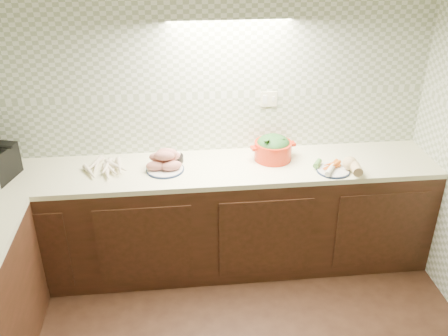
{
  "coord_description": "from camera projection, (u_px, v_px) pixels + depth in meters",
  "views": [
    {
      "loc": [
        -0.19,
        -1.83,
        2.66
      ],
      "look_at": [
        0.14,
        1.25,
        1.02
      ],
      "focal_mm": 40.0,
      "sensor_mm": 36.0,
      "label": 1
    }
  ],
  "objects": [
    {
      "name": "veg_plate",
      "position": [
        340.0,
        166.0,
        3.7
      ],
      "size": [
        0.34,
        0.26,
        0.12
      ],
      "rotation": [
        0.0,
        0.0,
        -0.25
      ],
      "color": "#121E3B",
      "rests_on": "counter"
    },
    {
      "name": "counter",
      "position": [
        106.0,
        294.0,
        3.19
      ],
      "size": [
        3.6,
        3.6,
        0.9
      ],
      "color": "black",
      "rests_on": "ground"
    },
    {
      "name": "dutch_oven",
      "position": [
        273.0,
        148.0,
        3.85
      ],
      "size": [
        0.36,
        0.33,
        0.2
      ],
      "rotation": [
        0.0,
        0.0,
        0.16
      ],
      "color": "red",
      "rests_on": "counter"
    },
    {
      "name": "room",
      "position": [
        222.0,
        181.0,
        2.11
      ],
      "size": [
        3.6,
        3.6,
        2.6
      ],
      "color": "black",
      "rests_on": "ground"
    },
    {
      "name": "onion_bowl",
      "position": [
        174.0,
        157.0,
        3.83
      ],
      "size": [
        0.14,
        0.14,
        0.11
      ],
      "color": "black",
      "rests_on": "counter"
    },
    {
      "name": "sweet_potato_plate",
      "position": [
        165.0,
        162.0,
        3.7
      ],
      "size": [
        0.28,
        0.28,
        0.17
      ],
      "rotation": [
        0.0,
        0.0,
        -0.04
      ],
      "color": "#121E3B",
      "rests_on": "counter"
    },
    {
      "name": "parsnip_pile",
      "position": [
        104.0,
        169.0,
        3.68
      ],
      "size": [
        0.35,
        0.34,
        0.06
      ],
      "color": "#F6E5C4",
      "rests_on": "counter"
    }
  ]
}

